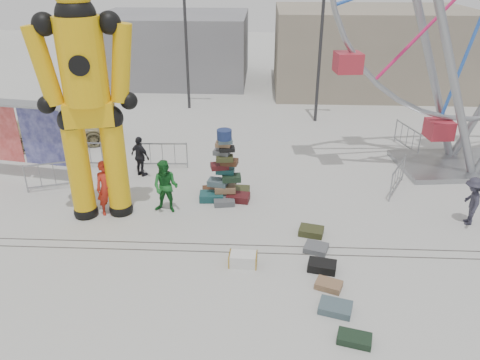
{
  "coord_description": "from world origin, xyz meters",
  "views": [
    {
      "loc": [
        0.18,
        -10.85,
        7.87
      ],
      "look_at": [
        -0.47,
        2.5,
        1.46
      ],
      "focal_mm": 35.0,
      "sensor_mm": 36.0,
      "label": 1
    }
  ],
  "objects_px": {
    "crash_test_dummy": "(87,95)",
    "pedestrian_black": "(140,157)",
    "lamp_post_left": "(187,27)",
    "barricade_dummy_a": "(55,176)",
    "suitcase_tower": "(225,179)",
    "steamer_trunk": "(243,259)",
    "barricade_wheel_back": "(407,138)",
    "pedestrian_grey": "(472,201)",
    "pedestrian_red": "(107,188)",
    "lamp_post_right": "(323,33)",
    "barricade_wheel_front": "(398,177)",
    "pedestrian_green": "(166,187)",
    "parked_suv": "(63,129)",
    "barricade_dummy_c": "(163,155)",
    "banner_scaffold": "(18,122)",
    "barricade_dummy_b": "(78,154)"
  },
  "relations": [
    {
      "from": "banner_scaffold",
      "to": "pedestrian_green",
      "type": "xyz_separation_m",
      "value": [
        5.86,
        -2.26,
        -1.39
      ]
    },
    {
      "from": "steamer_trunk",
      "to": "suitcase_tower",
      "type": "bearing_deg",
      "value": 104.22
    },
    {
      "from": "lamp_post_left",
      "to": "banner_scaffold",
      "type": "height_order",
      "value": "lamp_post_left"
    },
    {
      "from": "pedestrian_green",
      "to": "barricade_wheel_front",
      "type": "bearing_deg",
      "value": 24.15
    },
    {
      "from": "banner_scaffold",
      "to": "pedestrian_red",
      "type": "height_order",
      "value": "banner_scaffold"
    },
    {
      "from": "pedestrian_black",
      "to": "crash_test_dummy",
      "type": "bearing_deg",
      "value": 113.55
    },
    {
      "from": "barricade_dummy_a",
      "to": "parked_suv",
      "type": "xyz_separation_m",
      "value": [
        -1.59,
        4.79,
        0.11
      ]
    },
    {
      "from": "barricade_dummy_c",
      "to": "barricade_wheel_front",
      "type": "xyz_separation_m",
      "value": [
        9.05,
        -1.65,
        0.0
      ]
    },
    {
      "from": "pedestrian_green",
      "to": "pedestrian_black",
      "type": "height_order",
      "value": "pedestrian_green"
    },
    {
      "from": "pedestrian_green",
      "to": "pedestrian_black",
      "type": "relative_size",
      "value": 1.14
    },
    {
      "from": "lamp_post_right",
      "to": "parked_suv",
      "type": "relative_size",
      "value": 1.68
    },
    {
      "from": "lamp_post_right",
      "to": "barricade_wheel_back",
      "type": "relative_size",
      "value": 4.0
    },
    {
      "from": "banner_scaffold",
      "to": "pedestrian_grey",
      "type": "height_order",
      "value": "banner_scaffold"
    },
    {
      "from": "pedestrian_green",
      "to": "steamer_trunk",
      "type": "bearing_deg",
      "value": -36.81
    },
    {
      "from": "lamp_post_left",
      "to": "barricade_dummy_a",
      "type": "bearing_deg",
      "value": -108.43
    },
    {
      "from": "barricade_dummy_a",
      "to": "parked_suv",
      "type": "bearing_deg",
      "value": 88.19
    },
    {
      "from": "steamer_trunk",
      "to": "pedestrian_black",
      "type": "bearing_deg",
      "value": 129.18
    },
    {
      "from": "banner_scaffold",
      "to": "steamer_trunk",
      "type": "relative_size",
      "value": 5.49
    },
    {
      "from": "barricade_wheel_front",
      "to": "barricade_wheel_back",
      "type": "distance_m",
      "value": 4.44
    },
    {
      "from": "barricade_dummy_c",
      "to": "pedestrian_green",
      "type": "distance_m",
      "value": 3.73
    },
    {
      "from": "barricade_wheel_front",
      "to": "pedestrian_grey",
      "type": "xyz_separation_m",
      "value": [
        1.73,
        -2.26,
        0.26
      ]
    },
    {
      "from": "barricade_wheel_back",
      "to": "pedestrian_red",
      "type": "relative_size",
      "value": 1.05
    },
    {
      "from": "parked_suv",
      "to": "barricade_dummy_b",
      "type": "bearing_deg",
      "value": -165.83
    },
    {
      "from": "barricade_wheel_back",
      "to": "pedestrian_grey",
      "type": "relative_size",
      "value": 1.24
    },
    {
      "from": "barricade_dummy_a",
      "to": "pedestrian_grey",
      "type": "relative_size",
      "value": 1.24
    },
    {
      "from": "parked_suv",
      "to": "pedestrian_grey",
      "type": "bearing_deg",
      "value": -130.45
    },
    {
      "from": "pedestrian_grey",
      "to": "parked_suv",
      "type": "distance_m",
      "value": 17.26
    },
    {
      "from": "suitcase_tower",
      "to": "steamer_trunk",
      "type": "xyz_separation_m",
      "value": [
        0.82,
        -4.05,
        -0.54
      ]
    },
    {
      "from": "crash_test_dummy",
      "to": "pedestrian_black",
      "type": "height_order",
      "value": "crash_test_dummy"
    },
    {
      "from": "lamp_post_left",
      "to": "barricade_wheel_back",
      "type": "height_order",
      "value": "lamp_post_left"
    },
    {
      "from": "suitcase_tower",
      "to": "pedestrian_grey",
      "type": "distance_m",
      "value": 8.15
    },
    {
      "from": "steamer_trunk",
      "to": "barricade_wheel_front",
      "type": "bearing_deg",
      "value": 44.68
    },
    {
      "from": "barricade_wheel_back",
      "to": "pedestrian_grey",
      "type": "height_order",
      "value": "pedestrian_grey"
    },
    {
      "from": "crash_test_dummy",
      "to": "barricade_dummy_c",
      "type": "xyz_separation_m",
      "value": [
        1.25,
        3.9,
        -3.54
      ]
    },
    {
      "from": "lamp_post_left",
      "to": "pedestrian_black",
      "type": "bearing_deg",
      "value": -93.88
    },
    {
      "from": "pedestrian_black",
      "to": "pedestrian_grey",
      "type": "distance_m",
      "value": 11.89
    },
    {
      "from": "barricade_wheel_back",
      "to": "parked_suv",
      "type": "xyz_separation_m",
      "value": [
        -15.7,
        0.1,
        0.11
      ]
    },
    {
      "from": "pedestrian_grey",
      "to": "pedestrian_red",
      "type": "bearing_deg",
      "value": -80.43
    },
    {
      "from": "lamp_post_left",
      "to": "barricade_dummy_a",
      "type": "relative_size",
      "value": 4.0
    },
    {
      "from": "lamp_post_right",
      "to": "barricade_dummy_b",
      "type": "xyz_separation_m",
      "value": [
        -10.41,
        -6.49,
        -3.93
      ]
    },
    {
      "from": "barricade_wheel_front",
      "to": "pedestrian_green",
      "type": "distance_m",
      "value": 8.43
    },
    {
      "from": "pedestrian_grey",
      "to": "barricade_dummy_c",
      "type": "bearing_deg",
      "value": -100.07
    },
    {
      "from": "lamp_post_left",
      "to": "barricade_wheel_back",
      "type": "relative_size",
      "value": 4.0
    },
    {
      "from": "barricade_wheel_front",
      "to": "pedestrian_black",
      "type": "bearing_deg",
      "value": 112.18
    },
    {
      "from": "barricade_dummy_a",
      "to": "suitcase_tower",
      "type": "bearing_deg",
      "value": -23.56
    },
    {
      "from": "crash_test_dummy",
      "to": "pedestrian_black",
      "type": "relative_size",
      "value": 4.77
    },
    {
      "from": "crash_test_dummy",
      "to": "barricade_wheel_front",
      "type": "bearing_deg",
      "value": -0.7
    },
    {
      "from": "lamp_post_left",
      "to": "pedestrian_black",
      "type": "distance_m",
      "value": 9.95
    },
    {
      "from": "lamp_post_right",
      "to": "barricade_dummy_c",
      "type": "relative_size",
      "value": 4.0
    },
    {
      "from": "banner_scaffold",
      "to": "pedestrian_grey",
      "type": "distance_m",
      "value": 16.06
    }
  ]
}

